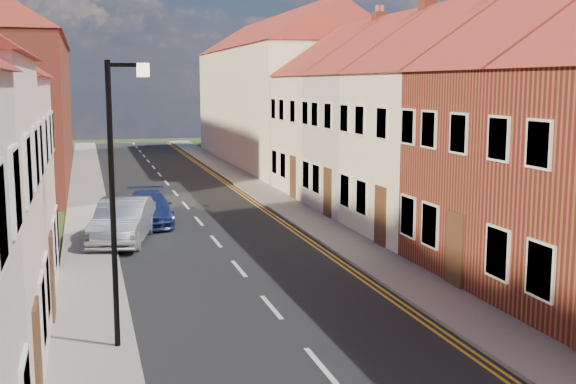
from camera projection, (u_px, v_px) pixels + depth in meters
road at (216, 242)px, 25.94m from camera, size 7.00×90.00×0.02m
pavement_left at (89, 248)px, 24.76m from camera, size 1.80×90.00×0.12m
pavement_right at (332, 233)px, 27.12m from camera, size 1.80×90.00×0.12m
cottage_r_cream_mid at (559, 123)px, 21.59m from camera, size 8.30×5.20×9.00m
cottage_r_pink at (467, 115)px, 26.72m from camera, size 8.30×6.00×9.00m
cottage_r_white_far at (405, 110)px, 31.86m from camera, size 8.30×5.20×9.00m
cottage_r_cream_far at (360, 106)px, 37.00m from camera, size 8.30×6.00×9.00m
block_right_far at (282, 88)px, 51.44m from camera, size 8.30×24.20×10.50m
lamppost at (116, 187)px, 14.88m from camera, size 0.88×0.15×6.00m
car_mid at (123, 221)px, 25.74m from camera, size 2.75×5.01×1.56m
car_far at (149, 208)px, 29.18m from camera, size 1.92×4.49×1.29m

